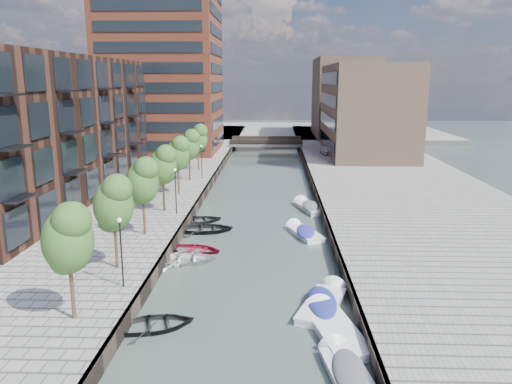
# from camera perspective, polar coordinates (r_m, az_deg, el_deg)

# --- Properties ---
(water) EXTENTS (300.00, 300.00, 0.00)m
(water) POSITION_cam_1_polar(r_m,az_deg,el_deg) (60.16, 0.64, 0.53)
(water) COLOR #38473F
(water) RESTS_ON ground
(quay_right) EXTENTS (20.00, 140.00, 1.00)m
(quay_right) POSITION_cam_1_polar(r_m,az_deg,el_deg) (61.76, 15.65, 0.85)
(quay_right) COLOR gray
(quay_right) RESTS_ON ground
(quay_wall_left) EXTENTS (0.25, 140.00, 1.00)m
(quay_wall_left) POSITION_cam_1_polar(r_m,az_deg,el_deg) (60.52, -5.15, 1.04)
(quay_wall_left) COLOR #332823
(quay_wall_left) RESTS_ON ground
(quay_wall_right) EXTENTS (0.25, 140.00, 1.00)m
(quay_wall_right) POSITION_cam_1_polar(r_m,az_deg,el_deg) (60.21, 6.45, 0.95)
(quay_wall_right) COLOR #332823
(quay_wall_right) RESTS_ON ground
(far_closure) EXTENTS (80.00, 40.00, 1.00)m
(far_closure) POSITION_cam_1_polar(r_m,az_deg,el_deg) (119.41, 1.40, 6.89)
(far_closure) COLOR gray
(far_closure) RESTS_ON ground
(apartment_block) EXTENTS (8.00, 38.00, 14.00)m
(apartment_block) POSITION_cam_1_polar(r_m,az_deg,el_deg) (53.52, -21.74, 6.77)
(apartment_block) COLOR black
(apartment_block) RESTS_ON quay_left
(tower) EXTENTS (18.00, 18.00, 30.00)m
(tower) POSITION_cam_1_polar(r_m,az_deg,el_deg) (85.85, -10.68, 14.73)
(tower) COLOR brown
(tower) RESTS_ON quay_left
(tan_block_near) EXTENTS (12.00, 25.00, 14.00)m
(tan_block_near) POSITION_cam_1_polar(r_m,az_deg,el_deg) (82.20, 12.44, 9.17)
(tan_block_near) COLOR #906F58
(tan_block_near) RESTS_ON quay_right
(tan_block_far) EXTENTS (12.00, 20.00, 16.00)m
(tan_block_far) POSITION_cam_1_polar(r_m,az_deg,el_deg) (107.81, 10.02, 10.60)
(tan_block_far) COLOR #906F58
(tan_block_far) RESTS_ON quay_right
(bridge) EXTENTS (13.00, 6.00, 1.30)m
(bridge) POSITION_cam_1_polar(r_m,az_deg,el_deg) (91.50, 1.17, 5.64)
(bridge) COLOR gray
(bridge) RESTS_ON ground
(tree_0) EXTENTS (2.50, 2.50, 5.95)m
(tree_0) POSITION_cam_1_polar(r_m,az_deg,el_deg) (25.98, -20.74, -4.78)
(tree_0) COLOR #382619
(tree_0) RESTS_ON quay_left
(tree_1) EXTENTS (2.50, 2.50, 5.95)m
(tree_1) POSITION_cam_1_polar(r_m,az_deg,el_deg) (32.29, -16.01, -1.09)
(tree_1) COLOR #382619
(tree_1) RESTS_ON quay_left
(tree_2) EXTENTS (2.50, 2.50, 5.95)m
(tree_2) POSITION_cam_1_polar(r_m,az_deg,el_deg) (38.84, -12.87, 1.38)
(tree_2) COLOR #382619
(tree_2) RESTS_ON quay_left
(tree_3) EXTENTS (2.50, 2.50, 5.95)m
(tree_3) POSITION_cam_1_polar(r_m,az_deg,el_deg) (45.52, -10.63, 3.13)
(tree_3) COLOR #382619
(tree_3) RESTS_ON quay_left
(tree_4) EXTENTS (2.50, 2.50, 5.95)m
(tree_4) POSITION_cam_1_polar(r_m,az_deg,el_deg) (52.29, -8.97, 4.42)
(tree_4) COLOR #382619
(tree_4) RESTS_ON quay_left
(tree_5) EXTENTS (2.50, 2.50, 5.95)m
(tree_5) POSITION_cam_1_polar(r_m,az_deg,el_deg) (59.11, -7.68, 5.42)
(tree_5) COLOR #382619
(tree_5) RESTS_ON quay_left
(tree_6) EXTENTS (2.50, 2.50, 5.95)m
(tree_6) POSITION_cam_1_polar(r_m,az_deg,el_deg) (65.97, -6.66, 6.21)
(tree_6) COLOR #382619
(tree_6) RESTS_ON quay_left
(lamp_0) EXTENTS (0.24, 0.24, 4.12)m
(lamp_0) POSITION_cam_1_polar(r_m,az_deg,el_deg) (29.64, -15.18, -5.88)
(lamp_0) COLOR black
(lamp_0) RESTS_ON quay_left
(lamp_1) EXTENTS (0.24, 0.24, 4.12)m
(lamp_1) POSITION_cam_1_polar(r_m,az_deg,el_deg) (44.62, -9.19, 0.64)
(lamp_1) COLOR black
(lamp_1) RESTS_ON quay_left
(lamp_2) EXTENTS (0.24, 0.24, 4.12)m
(lamp_2) POSITION_cam_1_polar(r_m,az_deg,el_deg) (60.13, -6.25, 3.86)
(lamp_2) COLOR black
(lamp_2) RESTS_ON quay_left
(sloop_0) EXTENTS (5.01, 4.23, 0.88)m
(sloop_0) POSITION_cam_1_polar(r_m,az_deg,el_deg) (27.65, -11.51, -15.01)
(sloop_0) COLOR black
(sloop_0) RESTS_ON ground
(sloop_1) EXTENTS (5.24, 3.97, 1.02)m
(sloop_1) POSITION_cam_1_polar(r_m,az_deg,el_deg) (43.06, -5.86, -4.54)
(sloop_1) COLOR black
(sloop_1) RESTS_ON ground
(sloop_2) EXTENTS (4.63, 3.72, 0.85)m
(sloop_2) POSITION_cam_1_polar(r_m,az_deg,el_deg) (38.27, -7.02, -6.81)
(sloop_2) COLOR maroon
(sloop_2) RESTS_ON ground
(sloop_3) EXTENTS (5.38, 4.29, 1.00)m
(sloop_3) POSITION_cam_1_polar(r_m,az_deg,el_deg) (36.19, -8.30, -8.02)
(sloop_3) COLOR white
(sloop_3) RESTS_ON ground
(sloop_4) EXTENTS (5.12, 4.28, 0.91)m
(sloop_4) POSITION_cam_1_polar(r_m,az_deg,el_deg) (45.91, -6.63, -3.45)
(sloop_4) COLOR black
(sloop_4) RESTS_ON ground
(motorboat_0) EXTENTS (3.50, 5.59, 1.77)m
(motorboat_0) POSITION_cam_1_polar(r_m,az_deg,el_deg) (29.62, 7.78, -12.43)
(motorboat_0) COLOR white
(motorboat_0) RESTS_ON ground
(motorboat_1) EXTENTS (2.33, 4.86, 1.55)m
(motorboat_1) POSITION_cam_1_polar(r_m,az_deg,el_deg) (23.73, 10.26, -19.47)
(motorboat_1) COLOR silver
(motorboat_1) RESTS_ON ground
(motorboat_2) EXTENTS (3.15, 5.87, 1.86)m
(motorboat_2) POSITION_cam_1_polar(r_m,az_deg,el_deg) (27.20, 8.67, -15.13)
(motorboat_2) COLOR white
(motorboat_2) RESTS_ON ground
(motorboat_3) EXTENTS (3.22, 4.99, 1.58)m
(motorboat_3) POSITION_cam_1_polar(r_m,az_deg,el_deg) (42.17, 5.41, -4.63)
(motorboat_3) COLOR white
(motorboat_3) RESTS_ON ground
(motorboat_4) EXTENTS (3.32, 5.50, 1.73)m
(motorboat_4) POSITION_cam_1_polar(r_m,az_deg,el_deg) (50.34, 6.02, -1.73)
(motorboat_4) COLOR silver
(motorboat_4) RESTS_ON ground
(car) EXTENTS (1.99, 3.82, 1.24)m
(car) POSITION_cam_1_polar(r_m,az_deg,el_deg) (80.86, 7.99, 4.74)
(car) COLOR silver
(car) RESTS_ON quay_right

